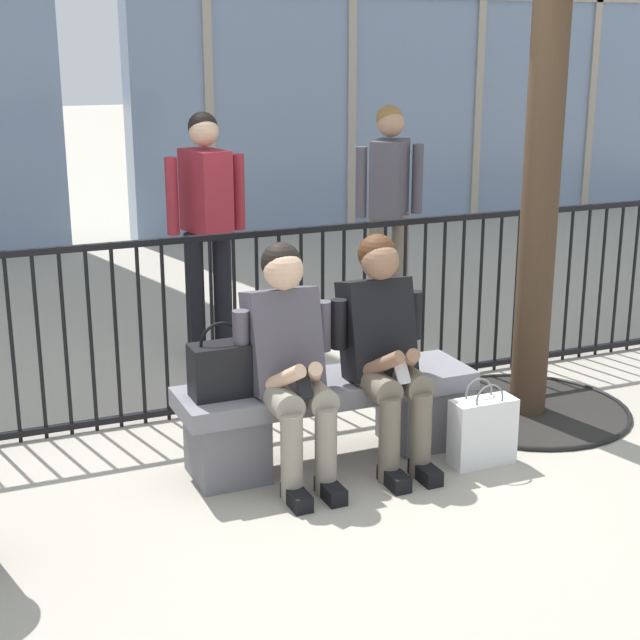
{
  "coord_description": "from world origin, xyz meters",
  "views": [
    {
      "loc": [
        -1.93,
        -4.39,
        2.17
      ],
      "look_at": [
        0.0,
        0.1,
        0.75
      ],
      "focal_mm": 54.36,
      "sensor_mm": 36.0,
      "label": 1
    }
  ],
  "objects_px": {
    "stone_bench": "(327,411)",
    "shopping_bag": "(483,431)",
    "bystander_at_railing": "(389,202)",
    "seated_person_companion": "(384,344)",
    "seated_person_with_phone": "(289,357)",
    "handbag_on_bench": "(222,369)",
    "bystander_further_back": "(207,217)"
  },
  "relations": [
    {
      "from": "handbag_on_bench",
      "to": "shopping_bag",
      "type": "height_order",
      "value": "handbag_on_bench"
    },
    {
      "from": "bystander_at_railing",
      "to": "seated_person_companion",
      "type": "bearing_deg",
      "value": -117.62
    },
    {
      "from": "stone_bench",
      "to": "shopping_bag",
      "type": "bearing_deg",
      "value": -27.22
    },
    {
      "from": "seated_person_companion",
      "to": "handbag_on_bench",
      "type": "bearing_deg",
      "value": 172.01
    },
    {
      "from": "seated_person_companion",
      "to": "seated_person_with_phone",
      "type": "bearing_deg",
      "value": 180.0
    },
    {
      "from": "bystander_at_railing",
      "to": "bystander_further_back",
      "type": "height_order",
      "value": "same"
    },
    {
      "from": "bystander_at_railing",
      "to": "bystander_further_back",
      "type": "xyz_separation_m",
      "value": [
        -1.45,
        -0.1,
        0.0
      ]
    },
    {
      "from": "stone_bench",
      "to": "bystander_at_railing",
      "type": "relative_size",
      "value": 0.94
    },
    {
      "from": "stone_bench",
      "to": "bystander_at_railing",
      "type": "distance_m",
      "value": 2.56
    },
    {
      "from": "stone_bench",
      "to": "bystander_further_back",
      "type": "distance_m",
      "value": 2.06
    },
    {
      "from": "seated_person_with_phone",
      "to": "handbag_on_bench",
      "type": "relative_size",
      "value": 3.13
    },
    {
      "from": "handbag_on_bench",
      "to": "bystander_further_back",
      "type": "relative_size",
      "value": 0.23
    },
    {
      "from": "handbag_on_bench",
      "to": "stone_bench",
      "type": "bearing_deg",
      "value": 0.99
    },
    {
      "from": "seated_person_with_phone",
      "to": "stone_bench",
      "type": "bearing_deg",
      "value": 25.9
    },
    {
      "from": "seated_person_companion",
      "to": "bystander_at_railing",
      "type": "distance_m",
      "value": 2.45
    },
    {
      "from": "stone_bench",
      "to": "seated_person_companion",
      "type": "bearing_deg",
      "value": -25.9
    },
    {
      "from": "seated_person_companion",
      "to": "bystander_further_back",
      "type": "relative_size",
      "value": 0.71
    },
    {
      "from": "handbag_on_bench",
      "to": "shopping_bag",
      "type": "relative_size",
      "value": 0.84
    },
    {
      "from": "seated_person_with_phone",
      "to": "bystander_further_back",
      "type": "relative_size",
      "value": 0.71
    },
    {
      "from": "stone_bench",
      "to": "seated_person_with_phone",
      "type": "distance_m",
      "value": 0.48
    },
    {
      "from": "bystander_at_railing",
      "to": "seated_person_with_phone",
      "type": "bearing_deg",
      "value": -127.58
    },
    {
      "from": "shopping_bag",
      "to": "bystander_at_railing",
      "type": "distance_m",
      "value": 2.62
    },
    {
      "from": "seated_person_with_phone",
      "to": "bystander_further_back",
      "type": "height_order",
      "value": "bystander_further_back"
    },
    {
      "from": "bystander_further_back",
      "to": "bystander_at_railing",
      "type": "bearing_deg",
      "value": 3.8
    },
    {
      "from": "seated_person_companion",
      "to": "bystander_further_back",
      "type": "bearing_deg",
      "value": 98.99
    },
    {
      "from": "shopping_bag",
      "to": "bystander_further_back",
      "type": "xyz_separation_m",
      "value": [
        -0.79,
        2.3,
        0.82
      ]
    },
    {
      "from": "bystander_further_back",
      "to": "stone_bench",
      "type": "bearing_deg",
      "value": -88.22
    },
    {
      "from": "bystander_at_railing",
      "to": "bystander_further_back",
      "type": "bearing_deg",
      "value": -176.2
    },
    {
      "from": "stone_bench",
      "to": "seated_person_with_phone",
      "type": "relative_size",
      "value": 1.32
    },
    {
      "from": "stone_bench",
      "to": "handbag_on_bench",
      "type": "height_order",
      "value": "handbag_on_bench"
    },
    {
      "from": "handbag_on_bench",
      "to": "bystander_further_back",
      "type": "height_order",
      "value": "bystander_further_back"
    },
    {
      "from": "handbag_on_bench",
      "to": "shopping_bag",
      "type": "bearing_deg",
      "value": -15.59
    }
  ]
}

